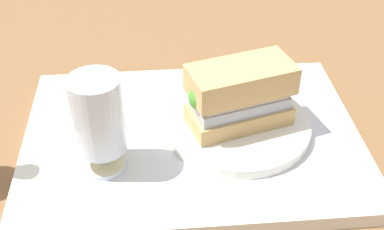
{
  "coord_description": "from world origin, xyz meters",
  "views": [
    {
      "loc": [
        0.05,
        0.52,
        0.45
      ],
      "look_at": [
        0.0,
        0.0,
        0.05
      ],
      "focal_mm": 47.7,
      "sensor_mm": 36.0,
      "label": 1
    }
  ],
  "objects": [
    {
      "name": "sandwich",
      "position": [
        -0.06,
        0.0,
        0.08
      ],
      "size": [
        0.14,
        0.1,
        0.08
      ],
      "rotation": [
        0.0,
        0.0,
        0.28
      ],
      "color": "tan",
      "rests_on": "plate"
    },
    {
      "name": "tray",
      "position": [
        0.0,
        0.0,
        0.01
      ],
      "size": [
        0.44,
        0.32,
        0.02
      ],
      "primitive_type": "cube",
      "color": "beige",
      "rests_on": "ground_plane"
    },
    {
      "name": "placemat",
      "position": [
        0.0,
        0.0,
        0.02
      ],
      "size": [
        0.38,
        0.27,
        0.0
      ],
      "primitive_type": "cube",
      "color": "silver",
      "rests_on": "tray"
    },
    {
      "name": "beer_glass",
      "position": [
        0.11,
        0.05,
        0.09
      ],
      "size": [
        0.06,
        0.06,
        0.12
      ],
      "color": "silver",
      "rests_on": "placemat"
    },
    {
      "name": "ground_plane",
      "position": [
        0.0,
        0.0,
        0.0
      ],
      "size": [
        3.0,
        3.0,
        0.0
      ],
      "primitive_type": "plane",
      "color": "brown"
    },
    {
      "name": "plate",
      "position": [
        -0.06,
        0.0,
        0.03
      ],
      "size": [
        0.19,
        0.19,
        0.01
      ],
      "primitive_type": "cylinder",
      "color": "silver",
      "rests_on": "placemat"
    }
  ]
}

